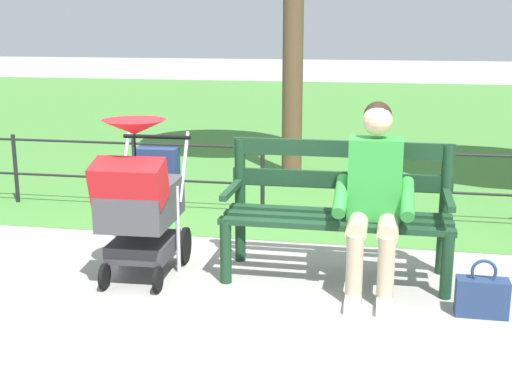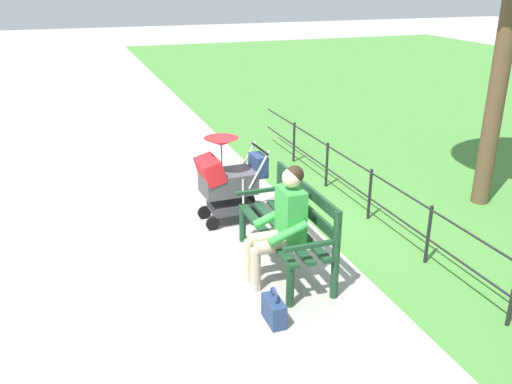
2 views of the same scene
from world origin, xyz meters
name	(u,v)px [view 1 (image 1 of 2)]	position (x,y,z in m)	size (l,w,h in m)	color
ground_plane	(224,272)	(0.00, 0.00, 0.00)	(60.00, 60.00, 0.00)	#9E9B93
grass_lawn	(329,117)	(0.00, -8.80, 0.00)	(40.00, 16.00, 0.01)	#478438
park_bench	(338,205)	(-0.82, -0.12, 0.53)	(1.60, 0.60, 0.96)	#193D23
person_on_bench	(374,193)	(-1.07, 0.11, 0.68)	(0.53, 0.74, 1.28)	tan
stroller	(141,197)	(0.55, 0.20, 0.59)	(0.53, 0.91, 1.15)	black
handbag	(482,296)	(-1.77, 0.45, 0.13)	(0.32, 0.14, 0.37)	navy
park_fence	(292,173)	(-0.28, -1.58, 0.42)	(7.64, 0.04, 0.70)	black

